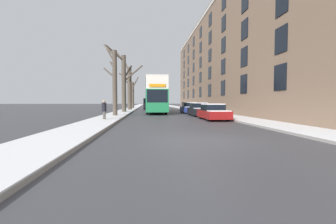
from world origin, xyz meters
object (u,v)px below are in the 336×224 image
Objects in this scene: oncoming_van at (149,103)px; pedestrian_left_sidewalk at (104,110)px; bare_tree_left_3 at (132,93)px; bare_tree_left_0 at (114,80)px; parked_car_2 at (189,108)px; bare_tree_left_1 at (124,81)px; parked_car_1 at (199,110)px; double_decker_bus at (156,94)px; parked_car_0 at (213,112)px; bare_tree_left_2 at (129,87)px.

pedestrian_left_sidewalk is (-3.59, -28.23, -0.28)m from oncoming_van.
pedestrian_left_sidewalk is at bearing -90.20° from bare_tree_left_3.
bare_tree_left_0 reaches higher than parked_car_2.
bare_tree_left_1 is 1.58× the size of oncoming_van.
bare_tree_left_0 reaches higher than bare_tree_left_3.
bare_tree_left_0 is 9.29m from parked_car_1.
bare_tree_left_0 is 0.86× the size of bare_tree_left_1.
oncoming_van is 3.35× the size of pedestrian_left_sidewalk.
bare_tree_left_0 is 23.62m from oncoming_van.
double_decker_bus is 12.57m from parked_car_0.
bare_tree_left_1 is 17.78m from bare_tree_left_3.
bare_tree_left_1 reaches higher than oncoming_van.
bare_tree_left_2 is at bearing 89.87° from bare_tree_left_1.
bare_tree_left_2 is (0.11, 16.90, 0.45)m from bare_tree_left_0.
oncoming_van is at bearing 107.57° from parked_car_2.
bare_tree_left_1 reaches higher than bare_tree_left_2.
bare_tree_left_2 is 9.11m from bare_tree_left_3.
bare_tree_left_2 is at bearing 112.04° from parked_car_0.
pedestrian_left_sidewalk is at bearing -90.73° from bare_tree_left_1.
pedestrian_left_sidewalk reaches higher than parked_car_0.
bare_tree_left_1 is 4.74m from double_decker_bus.
parked_car_0 is 2.59× the size of pedestrian_left_sidewalk.
bare_tree_left_2 reaches higher than parked_car_2.
bare_tree_left_2 reaches higher than oncoming_van.
parked_car_1 is at bearing 5.43° from bare_tree_left_0.
bare_tree_left_2 is 5.21× the size of pedestrian_left_sidewalk.
double_decker_bus reaches higher than parked_car_2.
bare_tree_left_1 is 2.15× the size of parked_car_2.
double_decker_bus is at bearing 110.77° from parked_car_0.
double_decker_bus is 13.04m from pedestrian_left_sidewalk.
parked_car_0 is at bearing 66.76° from pedestrian_left_sidewalk.
bare_tree_left_1 is at bearing 152.60° from pedestrian_left_sidewalk.
bare_tree_left_0 reaches higher than oncoming_van.
bare_tree_left_0 is 1.85× the size of parked_car_2.
double_decker_bus is (4.36, 7.15, -1.09)m from bare_tree_left_0.
bare_tree_left_2 is 1.97× the size of parked_car_1.
bare_tree_left_2 is 2.12× the size of parked_car_2.
bare_tree_left_1 is 13.66m from pedestrian_left_sidewalk.
oncoming_van is at bearing 100.74° from parked_car_0.
bare_tree_left_2 reaches higher than bare_tree_left_3.
bare_tree_left_2 is 2.01× the size of parked_car_0.
bare_tree_left_3 is 1.62× the size of parked_car_0.
bare_tree_left_0 is 25.98m from bare_tree_left_3.
double_decker_bus is 2.50× the size of parked_car_1.
bare_tree_left_0 is 8.25m from bare_tree_left_1.
bare_tree_left_2 is 18.57m from parked_car_1.
bare_tree_left_3 is 31.79m from parked_car_0.
bare_tree_left_1 is at bearing -89.81° from bare_tree_left_3.
bare_tree_left_1 reaches higher than bare_tree_left_0.
bare_tree_left_0 is at bearing -142.81° from parked_car_2.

